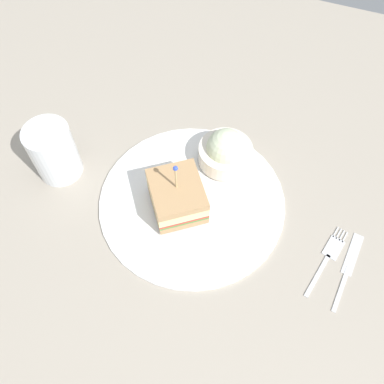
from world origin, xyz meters
The scene contains 7 objects.
ground_plane centered at (0.00, 0.00, -1.00)cm, with size 117.46×117.46×2.00cm, color #9E9384.
plate centered at (0.00, 0.00, 0.47)cm, with size 29.13×29.13×0.94cm, color white.
sandwich_half_center centered at (1.68, 1.83, 3.58)cm, with size 11.10×11.31×10.27cm.
coleslaw_bowl centered at (-2.39, -8.96, 3.30)cm, with size 8.75×8.75×6.30cm.
drink_glass centered at (22.36, 1.85, 4.24)cm, with size 7.09×7.09×9.60cm.
fork centered at (-22.00, 1.18, 0.18)cm, with size 4.11×12.42×0.35cm.
knife centered at (-24.95, 2.43, 0.18)cm, with size 2.53×12.59×0.35cm.
Camera 1 is at (-11.59, 30.55, 56.54)cm, focal length 38.72 mm.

